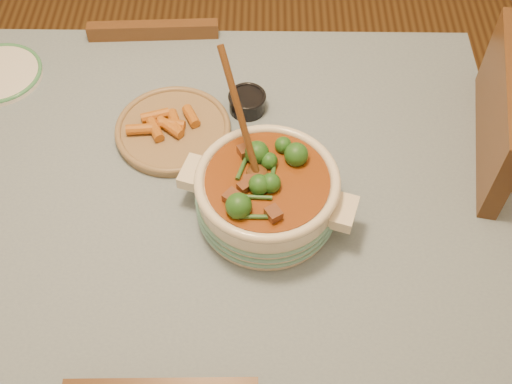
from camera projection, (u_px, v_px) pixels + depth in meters
floor at (189, 312)px, 2.17m from camera, size 4.50×4.50×0.00m
dining_table at (167, 198)px, 1.63m from camera, size 1.68×1.08×0.76m
stew_casserole at (267, 192)px, 1.43m from camera, size 0.41×0.39×0.38m
condiment_bowl at (247, 101)px, 1.67m from camera, size 0.11×0.11×0.05m
fried_plate at (173, 128)px, 1.63m from camera, size 0.38×0.38×0.05m
chair_far at (167, 88)px, 2.16m from camera, size 0.39×0.39×0.80m
chair_right at (509, 195)px, 1.76m from camera, size 0.54×0.54×1.00m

